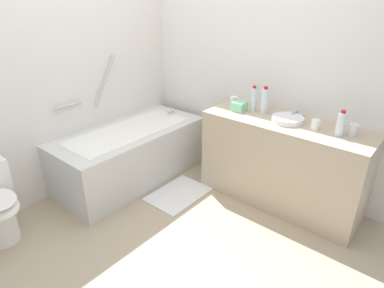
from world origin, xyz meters
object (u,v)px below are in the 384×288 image
water_bottle_2 (254,99)px  tissue_box (239,106)px  bathtub (131,153)px  water_bottle_1 (265,101)px  drinking_glass_2 (315,125)px  bath_mat (178,194)px  drinking_glass_0 (353,130)px  sink_basin (288,119)px  water_bottle_0 (341,124)px  drinking_glass_1 (233,102)px  sink_faucet (296,114)px

water_bottle_2 → tissue_box: bearing=132.7°
bathtub → water_bottle_2: bathtub is taller
water_bottle_1 → tissue_box: water_bottle_1 is taller
drinking_glass_2 → bath_mat: drinking_glass_2 is taller
drinking_glass_0 → water_bottle_2: bearing=89.4°
water_bottle_2 → drinking_glass_2: bearing=-97.7°
bathtub → drinking_glass_0: 2.15m
water_bottle_2 → water_bottle_1: bearing=-90.5°
sink_basin → bath_mat: (-0.57, 0.81, -0.85)m
sink_basin → drinking_glass_2: drinking_glass_2 is taller
water_bottle_0 → drinking_glass_0: bearing=-46.9°
sink_basin → water_bottle_0: water_bottle_0 is taller
sink_basin → water_bottle_0: size_ratio=1.33×
drinking_glass_1 → bath_mat: bearing=160.8°
water_bottle_2 → drinking_glass_2: size_ratio=2.77×
sink_faucet → drinking_glass_2: drinking_glass_2 is taller
drinking_glass_0 → water_bottle_0: bearing=133.1°
water_bottle_1 → bath_mat: size_ratio=0.42×
water_bottle_2 → tissue_box: water_bottle_2 is taller
sink_basin → water_bottle_0: (-0.02, -0.45, 0.07)m
bathtub → bath_mat: bearing=-84.1°
sink_faucet → drinking_glass_2: bearing=-126.9°
sink_faucet → tissue_box: size_ratio=1.27×
water_bottle_1 → tissue_box: (-0.09, 0.22, -0.08)m
bathtub → tissue_box: bearing=-57.0°
water_bottle_0 → bath_mat: 1.66m
tissue_box → bath_mat: tissue_box is taller
water_bottle_0 → bath_mat: water_bottle_0 is taller
sink_faucet → water_bottle_0: (-0.19, -0.45, 0.07)m
water_bottle_0 → sink_faucet: bearing=67.4°
water_bottle_2 → water_bottle_0: bearing=-95.7°
sink_basin → drinking_glass_0: size_ratio=3.00×
bath_mat → water_bottle_2: bearing=-33.3°
bathtub → drinking_glass_1: bathtub is taller
sink_faucet → water_bottle_0: water_bottle_0 is taller
water_bottle_2 → drinking_glass_0: (-0.01, -0.92, -0.07)m
bath_mat → sink_basin: bearing=-54.9°
sink_basin → water_bottle_2: 0.41m
tissue_box → drinking_glass_1: bearing=61.1°
bathtub → water_bottle_1: size_ratio=6.25×
bathtub → water_bottle_0: bathtub is taller
sink_faucet → drinking_glass_1: drinking_glass_1 is taller
sink_faucet → water_bottle_0: size_ratio=0.72×
sink_basin → water_bottle_0: bearing=-92.0°
drinking_glass_2 → bathtub: bearing=110.0°
water_bottle_0 → water_bottle_2: (0.08, 0.84, 0.02)m
bath_mat → drinking_glass_1: bearing=-19.2°
sink_faucet → drinking_glass_2: 0.32m
water_bottle_1 → water_bottle_2: 0.12m
drinking_glass_1 → drinking_glass_2: size_ratio=1.17×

